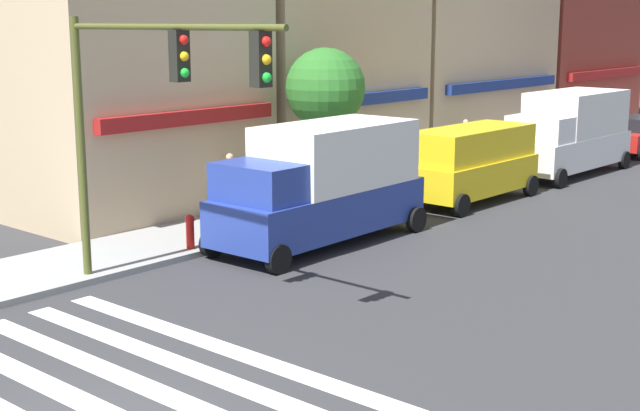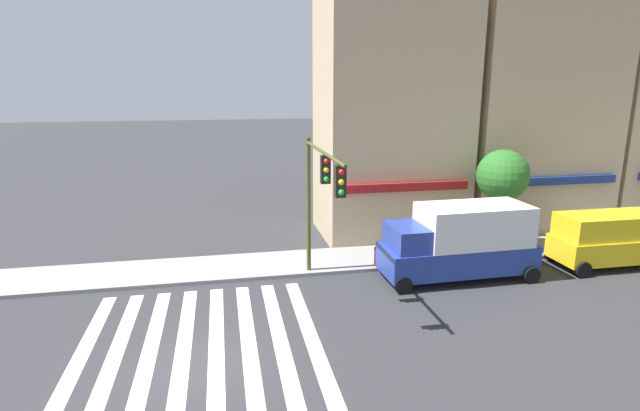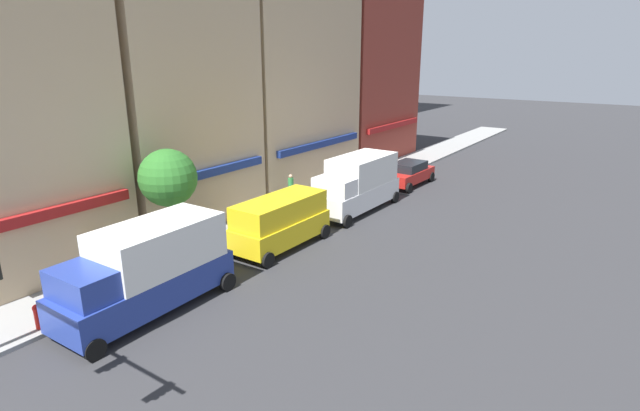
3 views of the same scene
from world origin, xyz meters
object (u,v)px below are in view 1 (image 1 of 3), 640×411
object	(u,v)px
sedan_red	(639,135)
street_tree	(325,89)
box_truck_white	(569,132)
box_truck_blue	(322,182)
traffic_signal	(148,94)
pedestrian_white_shirt	(230,183)
van_yellow	(471,161)
fire_hydrant	(190,230)
pedestrian_green_top	(465,142)
pedestrian_orange_vest	(260,184)

from	to	relation	value
sedan_red	street_tree	xyz separation A→B (m)	(-17.23, 2.80, 2.78)
box_truck_white	box_truck_blue	bearing A→B (deg)	-179.33
traffic_signal	pedestrian_white_shirt	size ratio (longest dim) A/B	3.46
box_truck_blue	van_yellow	distance (m)	7.11
street_tree	sedan_red	bearing A→B (deg)	-9.23
sedan_red	fire_hydrant	size ratio (longest dim) A/B	5.29
box_truck_blue	pedestrian_green_top	bearing A→B (deg)	14.41
fire_hydrant	box_truck_white	bearing A→B (deg)	-5.77
pedestrian_green_top	pedestrian_white_shirt	bearing A→B (deg)	24.10
van_yellow	pedestrian_green_top	size ratio (longest dim) A/B	2.83
box_truck_blue	pedestrian_white_shirt	size ratio (longest dim) A/B	3.53
box_truck_white	street_tree	bearing A→B (deg)	165.73
pedestrian_white_shirt	street_tree	distance (m)	4.06
pedestrian_orange_vest	pedestrian_white_shirt	xyz separation A→B (m)	(-0.42, 0.78, 0.00)
box_truck_white	sedan_red	world-z (taller)	box_truck_white
box_truck_white	street_tree	size ratio (longest dim) A/B	1.33
sedan_red	street_tree	world-z (taller)	street_tree
box_truck_blue	fire_hydrant	size ratio (longest dim) A/B	7.42
traffic_signal	fire_hydrant	bearing A→B (deg)	38.46
pedestrian_green_top	van_yellow	bearing A→B (deg)	59.22
pedestrian_orange_vest	pedestrian_green_top	distance (m)	11.55
box_truck_white	pedestrian_green_top	world-z (taller)	box_truck_white
pedestrian_green_top	fire_hydrant	size ratio (longest dim) A/B	2.10
traffic_signal	fire_hydrant	world-z (taller)	traffic_signal
van_yellow	pedestrian_orange_vest	bearing A→B (deg)	155.06
box_truck_blue	sedan_red	size ratio (longest dim) A/B	1.40
pedestrian_green_top	fire_hydrant	distance (m)	15.37
traffic_signal	pedestrian_orange_vest	distance (m)	8.22
box_truck_blue	box_truck_white	xyz separation A→B (m)	(13.86, 0.00, 0.00)
pedestrian_white_shirt	pedestrian_green_top	bearing A→B (deg)	-132.96
pedestrian_green_top	box_truck_white	bearing A→B (deg)	139.65
pedestrian_orange_vest	pedestrian_green_top	size ratio (longest dim) A/B	1.00
box_truck_blue	sedan_red	world-z (taller)	box_truck_blue
box_truck_white	pedestrian_green_top	bearing A→B (deg)	114.74
sedan_red	street_tree	distance (m)	17.67
pedestrian_orange_vest	box_truck_blue	bearing A→B (deg)	-136.11
sedan_red	pedestrian_green_top	xyz separation A→B (m)	(-8.28, 3.47, 0.23)
pedestrian_orange_vest	street_tree	world-z (taller)	street_tree
traffic_signal	pedestrian_orange_vest	size ratio (longest dim) A/B	3.46
pedestrian_white_shirt	fire_hydrant	xyz separation A→B (m)	(-3.30, -2.08, -0.46)
pedestrian_white_shirt	pedestrian_green_top	world-z (taller)	same
box_truck_blue	pedestrian_white_shirt	distance (m)	3.83
pedestrian_orange_vest	street_tree	size ratio (longest dim) A/B	0.38
box_truck_white	pedestrian_orange_vest	distance (m)	13.43
van_yellow	pedestrian_orange_vest	xyz separation A→B (m)	(-6.33, 3.00, -0.21)
sedan_red	pedestrian_white_shirt	bearing A→B (deg)	171.12
traffic_signal	sedan_red	distance (m)	26.71
sedan_red	box_truck_white	bearing A→B (deg)	-178.31
box_truck_blue	van_yellow	xyz separation A→B (m)	(7.10, -0.00, -0.30)
pedestrian_orange_vest	sedan_red	bearing A→B (deg)	-40.16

